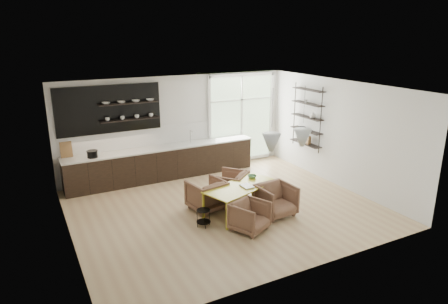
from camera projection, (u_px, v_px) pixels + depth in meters
The scene contains 11 objects.
room at pixel (225, 137), 10.44m from camera, with size 7.02×6.01×2.91m.
kitchen_run at pixel (160, 159), 11.47m from camera, with size 5.54×0.69×2.75m.
right_shelving at pixel (307, 119), 11.68m from camera, with size 0.26×1.22×1.90m.
dining_table at pixel (241, 188), 9.28m from camera, with size 1.99×1.36×0.66m.
armchair_back_left at pixel (207, 195), 9.52m from camera, with size 0.79×0.81×0.74m, color brown.
armchair_back_right at pixel (230, 185), 10.12m from camera, with size 0.77×0.79×0.72m, color brown.
armchair_front_left at pixel (250, 216), 8.50m from camera, with size 0.70×0.72×0.65m, color brown.
armchair_front_right at pixel (276, 200), 9.23m from camera, with size 0.78×0.80×0.73m, color brown.
wire_stool at pixel (203, 216), 8.69m from camera, with size 0.31×0.31×0.39m.
table_book at pixel (242, 187), 9.15m from camera, with size 0.24×0.32×0.03m, color white.
table_bowl at pixel (252, 177), 9.76m from camera, with size 0.21×0.21×0.07m, color #4A7F57.
Camera 1 is at (-4.13, -7.84, 4.10)m, focal length 32.00 mm.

